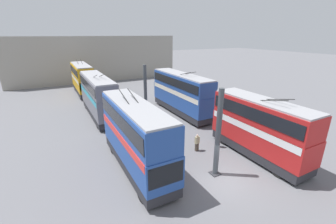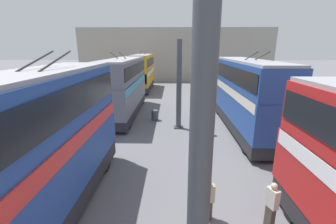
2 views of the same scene
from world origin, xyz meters
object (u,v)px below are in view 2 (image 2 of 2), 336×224
(bus_left_far, at_px, (246,91))
(person_by_left_row, at_px, (272,204))
(oil_drum, at_px, (155,115))
(bus_right_near, at_px, (38,142))
(bus_right_mid, at_px, (124,84))
(bus_right_far, at_px, (143,70))
(person_aisle_midway, at_px, (208,199))

(bus_left_far, relative_size, person_by_left_row, 6.63)
(bus_left_far, relative_size, oil_drum, 12.79)
(bus_right_near, bearing_deg, bus_right_mid, 0.00)
(bus_right_near, distance_m, person_by_left_row, 8.17)
(bus_right_near, distance_m, bus_right_far, 26.54)
(bus_right_far, bearing_deg, person_by_left_row, -163.56)
(bus_right_far, distance_m, person_aisle_midway, 27.13)
(bus_left_far, xyz_separation_m, oil_drum, (2.14, 6.94, -2.54))
(bus_right_near, relative_size, oil_drum, 11.11)
(oil_drum, bearing_deg, person_aisle_midway, -166.41)
(bus_right_near, xyz_separation_m, person_by_left_row, (-0.20, -7.89, -2.12))
(person_aisle_midway, xyz_separation_m, person_by_left_row, (-0.32, -2.12, 0.06))
(person_by_left_row, distance_m, oil_drum, 13.02)
(bus_right_near, height_order, person_by_left_row, bus_right_near)
(person_aisle_midway, bearing_deg, bus_right_near, 84.16)
(person_aisle_midway, height_order, oil_drum, person_aisle_midway)
(person_by_left_row, xyz_separation_m, oil_drum, (12.04, 4.95, -0.47))
(bus_right_mid, bearing_deg, bus_left_far, -111.17)
(bus_right_mid, height_order, bus_right_far, bus_right_far)
(person_aisle_midway, xyz_separation_m, oil_drum, (11.72, 2.83, -0.40))
(bus_right_mid, bearing_deg, bus_right_near, -180.00)
(bus_right_near, xyz_separation_m, bus_right_far, (26.54, 0.00, -0.11))
(bus_right_mid, xyz_separation_m, person_aisle_midway, (-13.41, -5.77, -2.08))
(bus_right_far, distance_m, oil_drum, 15.20)
(person_aisle_midway, bearing_deg, bus_right_far, 5.36)
(bus_left_far, bearing_deg, bus_right_far, 30.39)
(person_aisle_midway, bearing_deg, person_by_left_row, -105.44)
(bus_right_far, relative_size, person_by_left_row, 5.73)
(bus_left_far, bearing_deg, bus_right_near, 134.47)
(person_aisle_midway, distance_m, person_by_left_row, 2.14)
(person_by_left_row, bearing_deg, bus_right_near, -22.32)
(person_aisle_midway, height_order, person_by_left_row, person_by_left_row)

